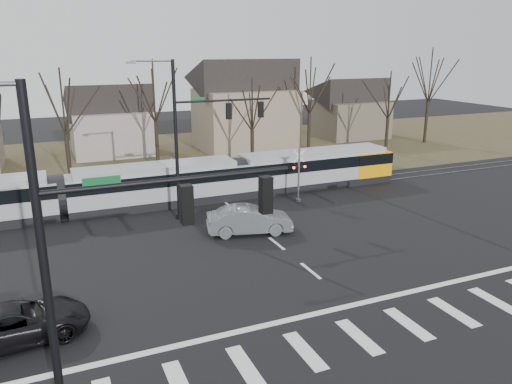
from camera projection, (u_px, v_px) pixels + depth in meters
name	position (u px, v px, depth m)	size (l,w,h in m)	color
ground	(331.00, 288.00, 23.44)	(140.00, 140.00, 0.00)	black
grass_verge	(169.00, 157.00, 51.69)	(140.00, 28.00, 0.01)	#38331E
crosswalk	(384.00, 330.00, 19.91)	(27.00, 2.60, 0.01)	silver
stop_line	(353.00, 305.00, 21.85)	(28.00, 0.35, 0.01)	silver
lane_dashes	(219.00, 198.00, 37.56)	(0.18, 30.00, 0.01)	silver
rail_pair	(220.00, 198.00, 37.38)	(90.00, 1.52, 0.06)	#59595E
tram	(154.00, 183.00, 35.29)	(39.25, 2.91, 2.98)	gray
sedan	(249.00, 220.00, 30.15)	(5.41, 2.95, 1.69)	slate
suv	(16.00, 323.00, 18.99)	(5.67, 3.13, 1.50)	black
signal_pole_near_left	(112.00, 259.00, 12.62)	(9.28, 0.44, 10.20)	black
signal_pole_far	(200.00, 131.00, 31.98)	(9.28, 0.44, 10.20)	black
rail_crossing_signal	(299.00, 177.00, 36.11)	(1.08, 0.36, 4.00)	#59595B
tree_row	(203.00, 114.00, 45.76)	(59.20, 7.20, 10.00)	black
house_b	(111.00, 116.00, 52.22)	(8.64, 7.56, 7.65)	gray
house_c	(245.00, 101.00, 54.53)	(10.80, 8.64, 10.10)	#7E6F5B
house_d	(350.00, 105.00, 62.34)	(8.64, 7.56, 7.65)	brown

